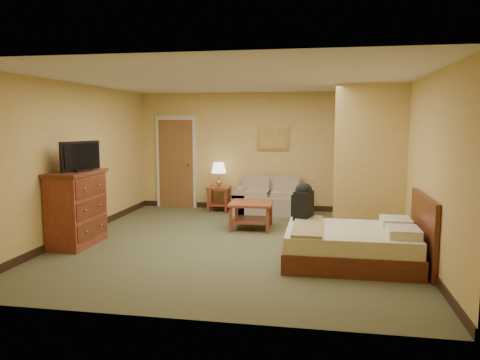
% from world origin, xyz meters
% --- Properties ---
extents(floor, '(6.00, 6.00, 0.00)m').
position_xyz_m(floor, '(0.00, 0.00, 0.00)').
color(floor, '#4D4F33').
rests_on(floor, ground).
extents(ceiling, '(6.00, 6.00, 0.00)m').
position_xyz_m(ceiling, '(0.00, 0.00, 2.60)').
color(ceiling, white).
rests_on(ceiling, back_wall).
extents(back_wall, '(5.50, 0.02, 2.60)m').
position_xyz_m(back_wall, '(0.00, 3.00, 1.30)').
color(back_wall, tan).
rests_on(back_wall, floor).
extents(left_wall, '(0.02, 6.00, 2.60)m').
position_xyz_m(left_wall, '(-2.75, 0.00, 1.30)').
color(left_wall, tan).
rests_on(left_wall, floor).
extents(right_wall, '(0.02, 6.00, 2.60)m').
position_xyz_m(right_wall, '(2.75, 0.00, 1.30)').
color(right_wall, tan).
rests_on(right_wall, floor).
extents(partition, '(1.20, 0.15, 2.60)m').
position_xyz_m(partition, '(2.15, 0.93, 1.30)').
color(partition, tan).
rests_on(partition, floor).
extents(door, '(0.94, 0.16, 2.10)m').
position_xyz_m(door, '(-1.95, 2.96, 1.03)').
color(door, beige).
rests_on(door, floor).
extents(baseboard, '(5.50, 0.02, 0.12)m').
position_xyz_m(baseboard, '(0.00, 2.99, 0.06)').
color(baseboard, black).
rests_on(baseboard, floor).
extents(loveseat, '(1.56, 0.73, 0.79)m').
position_xyz_m(loveseat, '(0.27, 2.57, 0.26)').
color(loveseat, gray).
rests_on(loveseat, floor).
extents(side_table, '(0.49, 0.49, 0.54)m').
position_xyz_m(side_table, '(-0.88, 2.65, 0.36)').
color(side_table, maroon).
rests_on(side_table, floor).
extents(table_lamp, '(0.32, 0.32, 0.53)m').
position_xyz_m(table_lamp, '(-0.88, 2.65, 0.94)').
color(table_lamp, '#B88843').
rests_on(table_lamp, side_table).
extents(coffee_table, '(0.79, 0.79, 0.49)m').
position_xyz_m(coffee_table, '(0.09, 1.06, 0.35)').
color(coffee_table, maroon).
rests_on(coffee_table, floor).
extents(wall_picture, '(0.70, 0.04, 0.55)m').
position_xyz_m(wall_picture, '(0.27, 2.97, 1.60)').
color(wall_picture, '#B78E3F').
rests_on(wall_picture, back_wall).
extents(dresser, '(0.58, 1.11, 1.19)m').
position_xyz_m(dresser, '(-2.47, -0.55, 0.60)').
color(dresser, maroon).
rests_on(dresser, floor).
extents(tv, '(0.29, 0.75, 0.47)m').
position_xyz_m(tv, '(-2.38, -0.55, 1.41)').
color(tv, black).
rests_on(tv, dresser).
extents(bed, '(1.88, 1.52, 0.98)m').
position_xyz_m(bed, '(1.83, -0.78, 0.27)').
color(bed, '#4D1F12').
rests_on(bed, floor).
extents(backpack, '(0.31, 0.38, 0.56)m').
position_xyz_m(backpack, '(1.08, -0.26, 0.78)').
color(backpack, black).
rests_on(backpack, bed).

